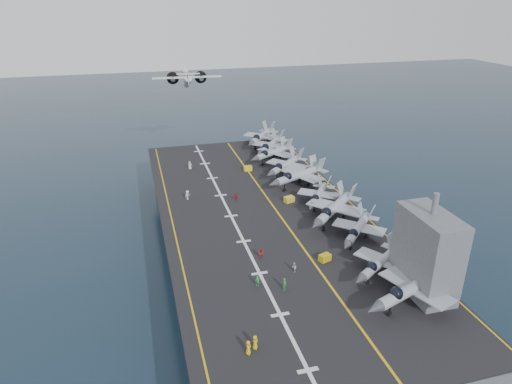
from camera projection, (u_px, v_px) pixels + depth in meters
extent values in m
plane|color=#142135|center=(261.00, 259.00, 91.99)|extent=(500.00, 500.00, 0.00)
cube|color=#56595E|center=(261.00, 237.00, 89.99)|extent=(36.00, 90.00, 10.00)
cube|color=black|center=(261.00, 213.00, 87.91)|extent=(38.00, 92.00, 0.40)
cube|color=gold|center=(276.00, 210.00, 88.55)|extent=(0.35, 90.00, 0.02)
cube|color=silver|center=(231.00, 216.00, 86.37)|extent=(0.50, 90.00, 0.02)
cube|color=gold|center=(173.00, 223.00, 83.72)|extent=(0.25, 90.00, 0.02)
cube|color=gold|center=(349.00, 202.00, 92.29)|extent=(0.25, 90.00, 0.02)
imported|color=yellow|center=(248.00, 348.00, 52.99)|extent=(1.18, 1.34, 1.88)
imported|color=#268C33|center=(258.00, 281.00, 65.43)|extent=(1.22, 1.09, 1.70)
imported|color=#B21919|center=(261.00, 253.00, 72.37)|extent=(1.16, 0.94, 1.67)
imported|color=silver|center=(188.00, 195.00, 92.96)|extent=(1.41, 1.35, 1.96)
imported|color=#B70F1D|center=(236.00, 197.00, 92.43)|extent=(1.04, 0.75, 1.63)
imported|color=silver|center=(190.00, 165.00, 108.92)|extent=(1.37, 1.08, 2.01)
imported|color=#268C33|center=(285.00, 284.00, 64.52)|extent=(1.30, 1.36, 1.89)
imported|color=silver|center=(294.00, 267.00, 68.79)|extent=(0.95, 1.13, 1.59)
imported|color=yellow|center=(255.00, 342.00, 53.78)|extent=(1.18, 1.34, 1.88)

